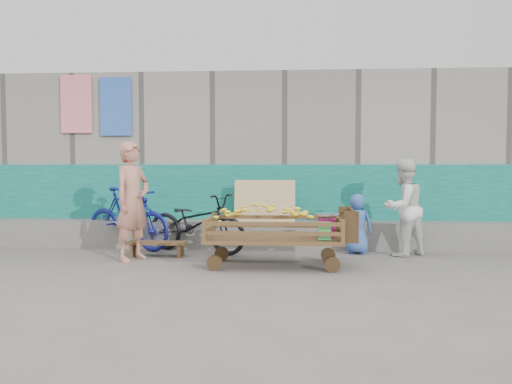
# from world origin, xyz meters

# --- Properties ---
(ground) EXTENTS (80.00, 80.00, 0.00)m
(ground) POSITION_xyz_m (0.00, 0.00, 0.00)
(ground) COLOR #5E5B56
(ground) RESTS_ON ground
(building_wall) EXTENTS (12.00, 3.50, 3.00)m
(building_wall) POSITION_xyz_m (-0.00, 4.05, 1.47)
(building_wall) COLOR gray
(building_wall) RESTS_ON ground
(banana_cart) EXTENTS (2.01, 0.92, 0.86)m
(banana_cart) POSITION_xyz_m (0.46, 0.82, 0.58)
(banana_cart) COLOR #543B1D
(banana_cart) RESTS_ON ground
(bench) EXTENTS (0.90, 0.27, 0.23)m
(bench) POSITION_xyz_m (-1.30, 1.46, 0.17)
(bench) COLOR #543B1D
(bench) RESTS_ON ground
(vendor_man) EXTENTS (0.65, 0.75, 1.73)m
(vendor_man) POSITION_xyz_m (-1.57, 1.14, 0.86)
(vendor_man) COLOR #B87660
(vendor_man) RESTS_ON ground
(woman) EXTENTS (0.91, 0.86, 1.49)m
(woman) POSITION_xyz_m (2.44, 1.77, 0.74)
(woman) COLOR white
(woman) RESTS_ON ground
(child) EXTENTS (0.49, 0.34, 0.94)m
(child) POSITION_xyz_m (1.76, 1.90, 0.47)
(child) COLOR #3960B2
(child) RESTS_ON ground
(bicycle_dark) EXTENTS (1.89, 1.27, 0.94)m
(bicycle_dark) POSITION_xyz_m (-0.78, 1.85, 0.47)
(bicycle_dark) COLOR black
(bicycle_dark) RESTS_ON ground
(bicycle_blue) EXTENTS (1.74, 1.14, 1.02)m
(bicycle_blue) POSITION_xyz_m (-1.95, 2.05, 0.51)
(bicycle_blue) COLOR navy
(bicycle_blue) RESTS_ON ground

